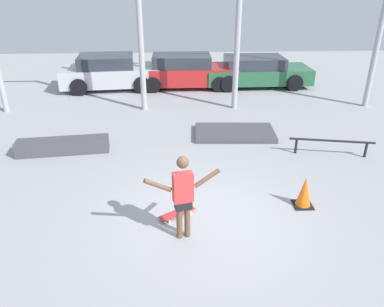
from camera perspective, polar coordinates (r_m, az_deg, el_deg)
ground_plane at (r=7.57m, az=1.87°, el=-10.04°), size 36.00×36.00×0.00m
skateboarder at (r=6.61m, az=-1.38°, el=-6.08°), size 1.35×0.40×1.66m
skateboard at (r=7.65m, az=-2.26°, el=-9.04°), size 0.76×0.60×0.08m
grind_box at (r=10.78m, az=-19.04°, el=1.10°), size 2.48×0.78×0.40m
manual_pad at (r=11.47m, az=6.52°, el=3.17°), size 2.45×1.49×0.14m
grind_rail at (r=10.66m, az=20.46°, el=1.48°), size 2.18×0.48×0.45m
canopy_support_left at (r=13.55m, az=-19.16°, el=20.09°), size 5.11×0.20×5.66m
canopy_support_right at (r=13.87m, az=17.90°, el=20.35°), size 5.11×0.20×5.66m
parked_car_silver at (r=16.58m, az=-12.38°, el=11.99°), size 4.22×2.31×1.41m
parked_car_red at (r=16.44m, az=-1.12°, el=12.39°), size 4.43×1.90×1.38m
parked_car_green at (r=16.86m, az=9.83°, el=12.22°), size 4.48×2.06×1.27m
traffic_cone at (r=8.15m, az=16.76°, el=-5.63°), size 0.39×0.39×0.68m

